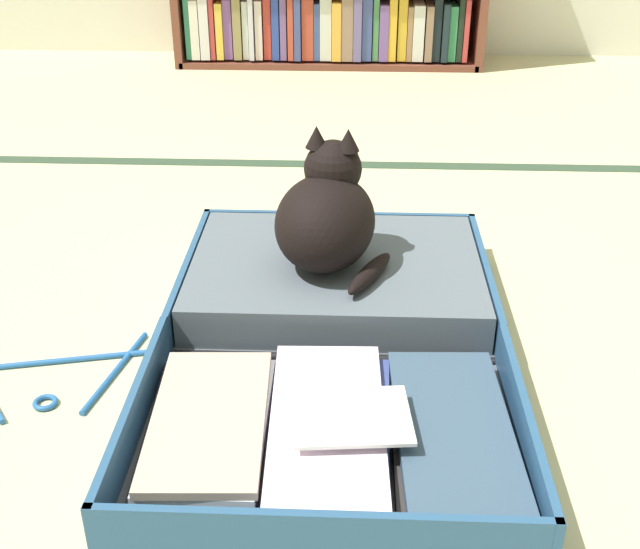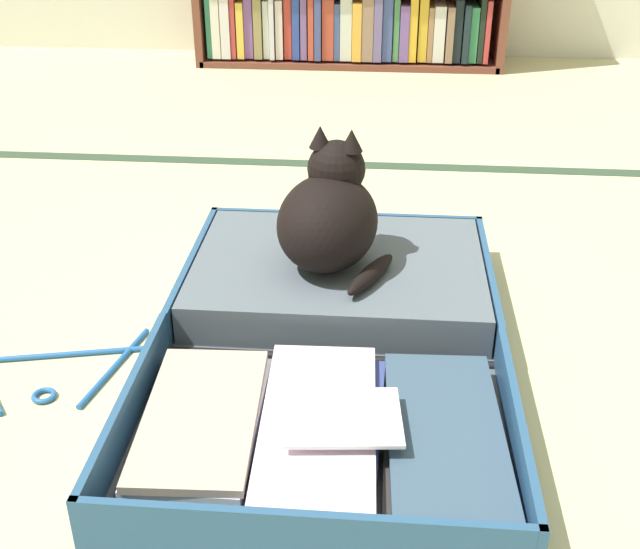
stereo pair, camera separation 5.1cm
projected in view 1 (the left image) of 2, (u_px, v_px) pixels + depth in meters
ground_plane at (312, 410)px, 1.31m from camera, size 10.00×10.00×0.00m
tatami_border at (332, 164)px, 2.28m from camera, size 4.80×0.05×0.00m
open_suitcase at (333, 329)px, 1.45m from camera, size 0.59×0.90×0.10m
black_cat at (328, 216)px, 1.51m from camera, size 0.25×0.28×0.26m
clothes_hanger at (51, 374)px, 1.39m from camera, size 0.43×0.27×0.01m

